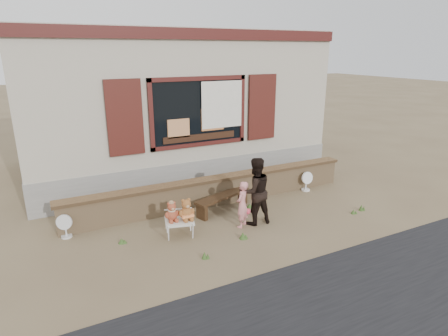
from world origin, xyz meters
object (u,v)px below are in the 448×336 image
teddy_bear_right (186,209)px  adult (255,191)px  folding_chair (179,221)px  child (242,204)px  bench (223,199)px  teddy_bear_left (172,211)px

teddy_bear_right → adult: adult is taller
folding_chair → child: child is taller
bench → child: (-0.01, -0.91, 0.21)m
bench → teddy_bear_right: size_ratio=3.40×
bench → adult: bearing=-90.4°
teddy_bear_left → teddy_bear_right: (0.27, -0.07, 0.02)m
teddy_bear_left → adult: bearing=7.9°
teddy_bear_right → bench: bearing=47.3°
teddy_bear_left → teddy_bear_right: teddy_bear_right is taller
folding_chair → child: 1.32m
teddy_bear_right → child: (1.16, -0.16, -0.07)m
child → folding_chair: bearing=-46.0°
bench → teddy_bear_left: bearing=-174.3°
teddy_bear_left → adult: size_ratio=0.28×
folding_chair → bench: bearing=43.3°
teddy_bear_left → folding_chair: bearing=-0.0°
teddy_bear_left → child: 1.45m
bench → folding_chair: bearing=-170.9°
teddy_bear_right → adult: (1.47, -0.14, 0.16)m
bench → teddy_bear_right: 1.41m
bench → folding_chair: 1.48m
teddy_bear_left → teddy_bear_right: bearing=0.0°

